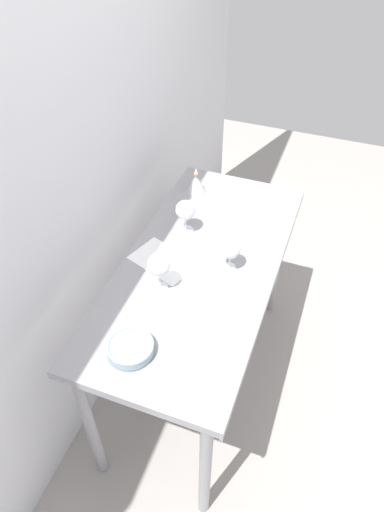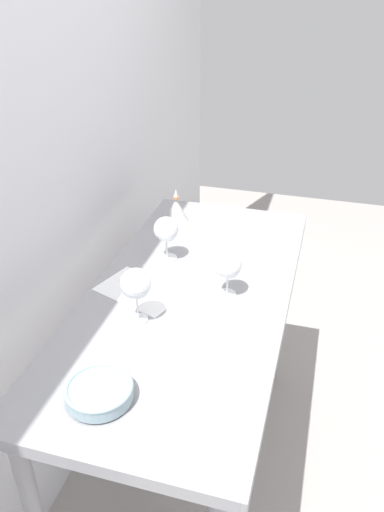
{
  "view_description": "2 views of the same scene",
  "coord_description": "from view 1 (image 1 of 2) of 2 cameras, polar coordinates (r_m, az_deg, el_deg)",
  "views": [
    {
      "loc": [
        -1.36,
        -0.47,
        2.32
      ],
      "look_at": [
        -0.01,
        0.03,
        0.94
      ],
      "focal_mm": 32.52,
      "sensor_mm": 36.0,
      "label": 1
    },
    {
      "loc": [
        -1.33,
        -0.39,
        1.85
      ],
      "look_at": [
        0.06,
        0.0,
        1.01
      ],
      "focal_mm": 35.35,
      "sensor_mm": 36.0,
      "label": 2
    }
  ],
  "objects": [
    {
      "name": "decanter_funnel",
      "position": [
        2.4,
        0.5,
        8.94
      ],
      "size": [
        0.11,
        0.11,
        0.15
      ],
      "color": "silver",
      "rests_on": "steel_counter"
    },
    {
      "name": "wine_glass_far_right",
      "position": [
        2.11,
        -0.83,
        5.57
      ],
      "size": [
        0.09,
        0.09,
        0.17
      ],
      "color": "white",
      "rests_on": "steel_counter"
    },
    {
      "name": "wine_glass_near_center",
      "position": [
        1.93,
        4.74,
        0.85
      ],
      "size": [
        0.09,
        0.09,
        0.16
      ],
      "color": "white",
      "rests_on": "steel_counter"
    },
    {
      "name": "tasting_bowl",
      "position": [
        1.72,
        -7.58,
        -11.11
      ],
      "size": [
        0.17,
        0.17,
        0.05
      ],
      "color": "#4C4C4C",
      "rests_on": "steel_counter"
    },
    {
      "name": "steel_counter",
      "position": [
        2.1,
        1.02,
        -3.02
      ],
      "size": [
        1.4,
        0.65,
        0.9
      ],
      "color": "gray",
      "rests_on": "ground_plane"
    },
    {
      "name": "wine_glass_far_left",
      "position": [
        1.84,
        -4.1,
        -1.15
      ],
      "size": [
        0.1,
        0.1,
        0.18
      ],
      "color": "white",
      "rests_on": "steel_counter"
    },
    {
      "name": "ground_plane",
      "position": [
        2.73,
        0.69,
        -14.53
      ],
      "size": [
        6.0,
        6.0,
        0.0
      ],
      "primitive_type": "plane",
      "color": "#99948F"
    },
    {
      "name": "tasting_sheet_upper",
      "position": [
        2.04,
        -3.61,
        -0.58
      ],
      "size": [
        0.26,
        0.32,
        0.0
      ],
      "primitive_type": "cube",
      "rotation": [
        0.0,
        0.0,
        -0.34
      ],
      "color": "white",
      "rests_on": "steel_counter"
    },
    {
      "name": "back_wall",
      "position": [
        1.95,
        -12.89,
        11.06
      ],
      "size": [
        3.8,
        0.04,
        2.6
      ],
      "primitive_type": "cube",
      "color": "silver",
      "rests_on": "ground_plane"
    }
  ]
}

